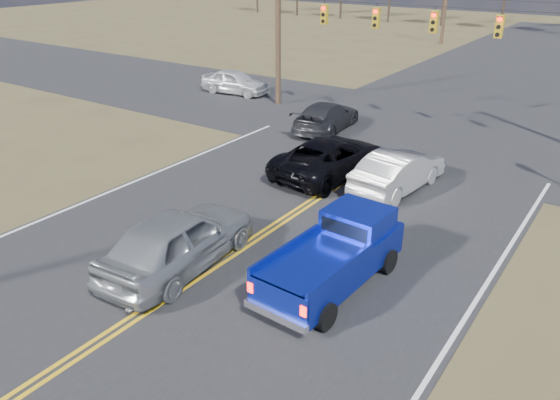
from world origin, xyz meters
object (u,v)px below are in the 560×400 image
Objects in this scene: white_car_queue at (398,171)px; cross_car_west at (235,82)px; dgrey_car_queue at (326,116)px; silver_suv at (178,239)px; black_suv at (330,157)px; pickup_truck at (335,256)px.

white_car_queue reaches higher than cross_car_west.
white_car_queue is at bearing 134.09° from dgrey_car_queue.
silver_suv is at bearing 96.98° from dgrey_car_queue.
black_suv reaches higher than dgrey_car_queue.
pickup_truck is 1.08× the size of white_car_queue.
black_suv is at bearing 123.66° from pickup_truck.
black_suv is at bearing -131.45° from cross_car_west.
cross_car_west is at bearing -23.62° from white_car_queue.
black_suv is at bearing 115.58° from dgrey_car_queue.
pickup_truck is 4.49m from silver_suv.
white_car_queue is 0.95× the size of dgrey_car_queue.
silver_suv is 1.07× the size of dgrey_car_queue.
white_car_queue is at bearing -170.97° from black_suv.
pickup_truck is at bearing -161.49° from silver_suv.
cross_car_west is at bearing -27.71° from dgrey_car_queue.
cross_car_west is at bearing -30.31° from black_suv.
dgrey_car_queue is at bearing -52.61° from black_suv.
silver_suv reaches higher than white_car_queue.
pickup_truck is 22.47m from cross_car_west.
white_car_queue is 1.05× the size of cross_car_west.
cross_car_west is at bearing -59.97° from silver_suv.
black_suv is 1.13× the size of dgrey_car_queue.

